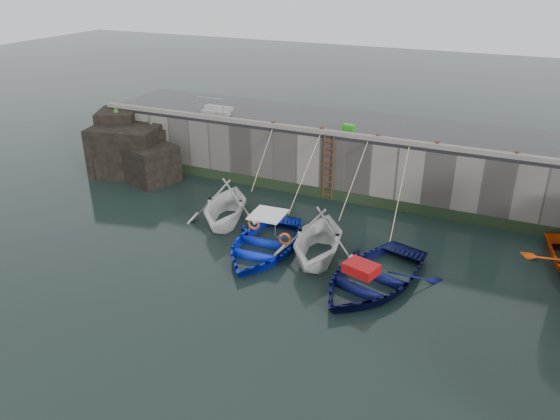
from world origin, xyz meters
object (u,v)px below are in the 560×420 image
at_px(boat_near_white, 226,222).
at_px(boat_near_blue, 263,250).
at_px(ladder, 328,168).
at_px(bollard_c, 378,137).
at_px(fish_crate, 349,128).
at_px(bollard_a, 273,124).
at_px(boat_near_navy, 372,284).
at_px(bollard_b, 322,130).
at_px(bollard_d, 437,144).
at_px(boat_near_blacktrim, 317,258).
at_px(bollard_e, 517,154).

height_order(boat_near_white, boat_near_blue, boat_near_white).
bearing_deg(boat_near_white, boat_near_blue, -46.83).
relative_size(ladder, bollard_c, 11.43).
distance_m(fish_crate, bollard_a, 3.66).
xyz_separation_m(ladder, boat_near_blue, (-0.57, -5.84, -1.59)).
relative_size(boat_near_white, boat_near_navy, 0.78).
height_order(ladder, bollard_b, bollard_b).
height_order(bollard_b, bollard_c, same).
xyz_separation_m(boat_near_navy, bollard_d, (0.74, 6.84, 3.30)).
xyz_separation_m(boat_near_blacktrim, bollard_e, (6.37, 5.89, 3.30)).
distance_m(bollard_d, bollard_e, 3.20).
height_order(boat_near_navy, bollard_d, bollard_d).
distance_m(boat_near_white, boat_near_blue, 3.08).
bearing_deg(boat_near_blue, boat_near_navy, -11.29).
height_order(bollard_a, bollard_d, same).
xyz_separation_m(bollard_b, bollard_c, (2.70, 0.00, 0.00)).
height_order(boat_near_blacktrim, bollard_e, bollard_e).
bearing_deg(bollard_a, boat_near_navy, -44.07).
distance_m(boat_near_white, bollard_b, 6.26).
xyz_separation_m(bollard_c, bollard_e, (5.80, 0.00, 0.00)).
xyz_separation_m(boat_near_blacktrim, boat_near_navy, (2.44, -0.95, 0.00)).
distance_m(boat_near_blue, bollard_c, 7.53).
relative_size(boat_near_white, bollard_c, 15.21).
xyz_separation_m(ladder, boat_near_blacktrim, (1.63, -5.55, -1.59)).
bearing_deg(ladder, fish_crate, 62.41).
bearing_deg(boat_near_white, bollard_b, 43.91).
xyz_separation_m(ladder, boat_near_navy, (4.06, -6.50, -1.59)).
distance_m(boat_near_navy, fish_crate, 9.00).
height_order(ladder, fish_crate, fish_crate).
height_order(fish_crate, bollard_d, fish_crate).
bearing_deg(bollard_c, bollard_a, 180.00).
relative_size(ladder, bollard_d, 11.43).
relative_size(boat_near_blacktrim, boat_near_navy, 0.81).
distance_m(boat_near_blacktrim, bollard_c, 6.77).
relative_size(boat_near_blacktrim, bollard_c, 15.77).
distance_m(bollard_a, bollard_e, 11.00).
distance_m(boat_near_blue, boat_near_navy, 4.68).
xyz_separation_m(fish_crate, bollard_b, (-1.08, -0.77, -0.02)).
bearing_deg(boat_near_white, boat_near_blacktrim, -30.68).
bearing_deg(bollard_a, fish_crate, 12.19).
relative_size(boat_near_white, boat_near_blue, 0.83).
bearing_deg(bollard_e, bollard_a, 180.00).
bearing_deg(boat_near_navy, boat_near_blacktrim, 174.77).
height_order(boat_near_white, bollard_a, bollard_a).
bearing_deg(bollard_d, boat_near_white, -150.27).
distance_m(boat_near_white, boat_near_navy, 7.61).
distance_m(fish_crate, bollard_e, 7.46).
height_order(fish_crate, bollard_b, fish_crate).
distance_m(boat_near_navy, bollard_b, 8.86).
xyz_separation_m(boat_near_white, bollard_b, (2.71, 4.57, 3.30)).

